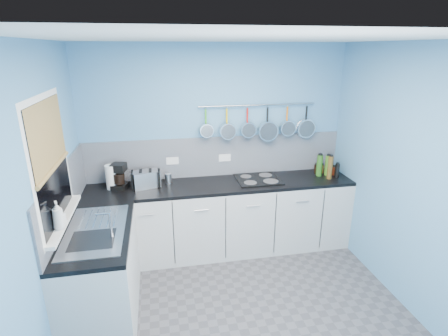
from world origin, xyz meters
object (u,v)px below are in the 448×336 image
object	(u,v)px
soap_bottle_a	(58,215)
coffee_maker	(119,176)
soap_bottle_b	(59,218)
paper_towel	(111,177)
toaster	(146,179)
hob	(258,179)
canister	(168,178)

from	to	relation	value
soap_bottle_a	coffee_maker	distance (m)	1.24
soap_bottle_b	paper_towel	distance (m)	1.19
toaster	hob	distance (m)	1.35
paper_towel	hob	bearing A→B (deg)	-1.59
paper_towel	toaster	xyz separation A→B (m)	(0.38, -0.02, -0.04)
canister	hob	bearing A→B (deg)	-5.28
soap_bottle_b	coffee_maker	xyz separation A→B (m)	(0.36, 1.15, -0.09)
coffee_maker	toaster	size ratio (longest dim) A/B	0.96
coffee_maker	hob	distance (m)	1.65
paper_towel	coffee_maker	bearing A→B (deg)	-3.62
coffee_maker	canister	bearing A→B (deg)	22.20
coffee_maker	hob	size ratio (longest dim) A/B	0.55
coffee_maker	hob	world-z (taller)	coffee_maker
paper_towel	hob	size ratio (longest dim) A/B	0.53
coffee_maker	canister	world-z (taller)	coffee_maker
canister	coffee_maker	bearing A→B (deg)	-174.02
soap_bottle_a	canister	bearing A→B (deg)	53.49
soap_bottle_a	soap_bottle_b	distance (m)	0.04
soap_bottle_a	soap_bottle_b	world-z (taller)	soap_bottle_a
canister	hob	world-z (taller)	canister
paper_towel	canister	bearing A→B (deg)	4.69
paper_towel	canister	world-z (taller)	paper_towel
coffee_maker	soap_bottle_a	bearing A→B (deg)	-90.81
hob	coffee_maker	bearing A→B (deg)	178.52
coffee_maker	canister	size ratio (longest dim) A/B	2.46
paper_towel	canister	distance (m)	0.65
hob	paper_towel	bearing A→B (deg)	178.41
soap_bottle_b	coffee_maker	bearing A→B (deg)	72.62
toaster	coffee_maker	bearing A→B (deg)	160.41
soap_bottle_b	toaster	bearing A→B (deg)	59.87
coffee_maker	canister	xyz separation A→B (m)	(0.55, 0.06, -0.09)
soap_bottle_a	toaster	world-z (taller)	soap_bottle_a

